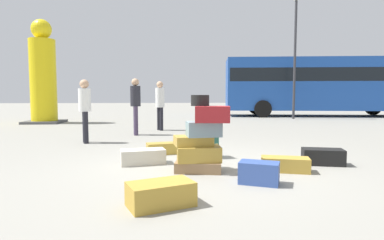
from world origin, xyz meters
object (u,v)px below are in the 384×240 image
suitcase_tan_right_side (161,194)px  yellow_dummy_statue (43,77)px  suitcase_tan_white_trunk (165,148)px  suitcase_navy_foreground_near (259,173)px  suitcase_tan_behind_tower (285,164)px  person_passerby_in_red (135,101)px  person_tourist_with_camera (160,101)px  suitcase_black_upright_blue (323,157)px  suitcase_cream_left_side (143,157)px  lamp_post (295,37)px  suitcase_teal_foreground_far (211,144)px  suitcase_tower (201,141)px  parked_bus (322,83)px  person_bearded_onlooker (85,105)px

suitcase_tan_right_side → yellow_dummy_statue: (-5.15, 10.42, 1.78)m
suitcase_tan_white_trunk → suitcase_navy_foreground_near: 2.62m
suitcase_tan_behind_tower → person_passerby_in_red: size_ratio=0.44×
suitcase_navy_foreground_near → person_tourist_with_camera: person_tourist_with_camera is taller
suitcase_black_upright_blue → suitcase_tan_right_side: size_ratio=0.97×
suitcase_tan_behind_tower → suitcase_cream_left_side: bearing=178.2°
suitcase_tan_white_trunk → suitcase_black_upright_blue: size_ratio=1.07×
suitcase_tan_behind_tower → lamp_post: bearing=82.8°
suitcase_cream_left_side → person_passerby_in_red: size_ratio=0.45×
suitcase_tan_white_trunk → suitcase_navy_foreground_near: size_ratio=1.37×
suitcase_teal_foreground_far → suitcase_tan_behind_tower: bearing=-66.6°
suitcase_tower → person_tourist_with_camera: bearing=97.8°
suitcase_tower → suitcase_tan_white_trunk: bearing=110.8°
suitcase_navy_foreground_near → parked_bus: 14.91m
suitcase_black_upright_blue → person_tourist_with_camera: person_tourist_with_camera is taller
suitcase_tan_right_side → person_tourist_with_camera: (-0.20, 7.31, 0.84)m
suitcase_tan_behind_tower → suitcase_cream_left_side: size_ratio=0.97×
suitcase_black_upright_blue → suitcase_tan_right_side: 3.30m
suitcase_tower → person_bearded_onlooker: 4.08m
yellow_dummy_statue → lamp_post: 11.65m
suitcase_tan_right_side → person_passerby_in_red: 6.24m
suitcase_black_upright_blue → parked_bus: (5.80, 11.86, 1.70)m
person_passerby_in_red → yellow_dummy_statue: size_ratio=0.39×
person_bearded_onlooker → person_passerby_in_red: size_ratio=0.94×
suitcase_black_upright_blue → suitcase_cream_left_side: 3.10m
lamp_post → suitcase_navy_foreground_near: bearing=-113.9°
suitcase_black_upright_blue → parked_bus: parked_bus is taller
suitcase_cream_left_side → person_bearded_onlooker: (-1.62, 2.53, 0.81)m
suitcase_tan_right_side → suitcase_teal_foreground_far: suitcase_teal_foreground_far is taller
suitcase_tan_behind_tower → suitcase_black_upright_blue: bearing=42.6°
suitcase_navy_foreground_near → person_bearded_onlooker: bearing=153.6°
suitcase_teal_foreground_far → parked_bus: (7.64, 11.10, 1.57)m
suitcase_tan_behind_tower → parked_bus: size_ratio=0.07×
suitcase_tan_right_side → person_passerby_in_red: (-0.89, 6.11, 0.87)m
lamp_post → parked_bus: bearing=38.2°
suitcase_tan_white_trunk → suitcase_cream_left_side: 1.00m
suitcase_black_upright_blue → parked_bus: 13.32m
person_bearded_onlooker → suitcase_cream_left_side: bearing=13.4°
parked_bus → suitcase_cream_left_side: bearing=-119.9°
suitcase_tower → parked_bus: bearing=56.9°
suitcase_teal_foreground_far → person_bearded_onlooker: (-2.87, 2.04, 0.67)m
lamp_post → suitcase_tan_right_side: bearing=-117.6°
suitcase_teal_foreground_far → person_tourist_with_camera: person_tourist_with_camera is taller
suitcase_tan_white_trunk → person_tourist_with_camera: bearing=80.1°
suitcase_black_upright_blue → suitcase_teal_foreground_far: (-1.84, 0.76, 0.13)m
parked_bus → lamp_post: bearing=-134.2°
suitcase_teal_foreground_far → person_passerby_in_red: (-1.78, 3.50, 0.74)m
suitcase_teal_foreground_far → yellow_dummy_statue: size_ratio=0.12×
suitcase_tan_white_trunk → suitcase_black_upright_blue: suitcase_black_upright_blue is taller
suitcase_tower → person_passerby_in_red: size_ratio=0.72×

